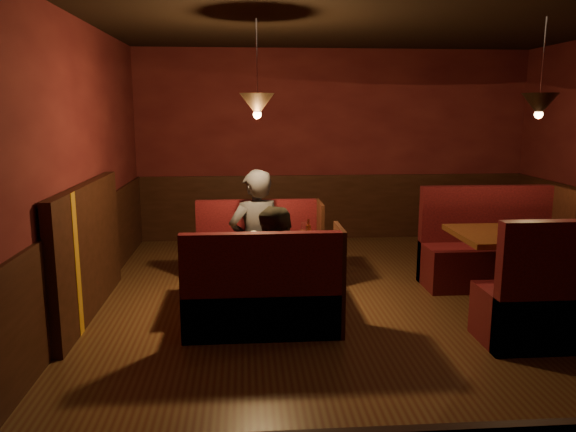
{
  "coord_description": "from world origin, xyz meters",
  "views": [
    {
      "loc": [
        -1.37,
        -5.09,
        2.02
      ],
      "look_at": [
        -0.94,
        0.44,
        0.95
      ],
      "focal_mm": 35.0,
      "sensor_mm": 36.0,
      "label": 1
    }
  ],
  "objects": [
    {
      "name": "second_table",
      "position": [
        1.43,
        0.13,
        0.6
      ],
      "size": [
        1.44,
        0.92,
        0.81
      ],
      "color": "#4F2816",
      "rests_on": "ground"
    },
    {
      "name": "second_bench_far",
      "position": [
        1.46,
        0.99,
        0.36
      ],
      "size": [
        1.59,
        0.6,
        1.14
      ],
      "color": "black",
      "rests_on": "ground"
    },
    {
      "name": "main_table",
      "position": [
        -1.23,
        0.44,
        0.54
      ],
      "size": [
        1.3,
        0.79,
        0.91
      ],
      "color": "#4F2816",
      "rests_on": "ground"
    },
    {
      "name": "diner_b",
      "position": [
        -1.07,
        -0.16,
        0.75
      ],
      "size": [
        0.84,
        0.71,
        1.5
      ],
      "primitive_type": "imported",
      "rotation": [
        0.0,
        0.0,
        -0.23
      ],
      "color": "black",
      "rests_on": "ground"
    },
    {
      "name": "diner_a",
      "position": [
        -1.26,
        1.02,
        0.86
      ],
      "size": [
        0.73,
        0.62,
        1.71
      ],
      "primitive_type": "imported",
      "rotation": [
        0.0,
        0.0,
        3.53
      ],
      "color": "#2B2B31",
      "rests_on": "ground"
    },
    {
      "name": "main_bench_far",
      "position": [
        -1.21,
        1.18,
        0.31
      ],
      "size": [
        1.43,
        0.51,
        0.98
      ],
      "color": "black",
      "rests_on": "ground"
    },
    {
      "name": "room",
      "position": [
        -0.28,
        0.04,
        1.05
      ],
      "size": [
        6.02,
        7.02,
        2.92
      ],
      "color": "#4B2717",
      "rests_on": "ground"
    },
    {
      "name": "main_bench_near",
      "position": [
        -1.21,
        -0.3,
        0.31
      ],
      "size": [
        1.43,
        0.51,
        0.98
      ],
      "color": "black",
      "rests_on": "ground"
    }
  ]
}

